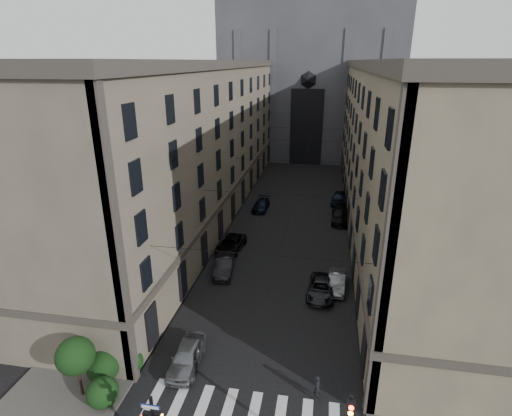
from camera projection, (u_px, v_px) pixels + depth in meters
The scene contains 17 objects.
sidewalk_left at pixel (212, 210), 53.00m from camera, with size 7.00×80.00×0.15m, color #383533.
sidewalk_right at pixel (376, 221), 49.56m from camera, with size 7.00×80.00×0.15m, color #383533.
zebra_crossing at pixel (241, 412), 22.67m from camera, with size 11.00×3.20×0.01m, color beige.
building_left at pixel (187, 140), 50.27m from camera, with size 13.60×60.60×18.85m.
building_right at pixel (410, 148), 45.86m from camera, with size 13.60×60.60×18.85m.
gothic_tower at pixel (312, 66), 81.10m from camera, with size 35.00×23.00×58.00m.
shrub_cluster at pixel (96, 367), 23.49m from camera, with size 3.90×4.40×3.90m.
tram_wires at pixel (293, 162), 48.45m from camera, with size 14.00×60.00×0.43m.
car_left_near at pixel (187, 356), 25.87m from camera, with size 1.79×4.44×1.51m, color slate.
car_left_midnear at pixel (224, 266), 37.32m from camera, with size 1.59×4.55×1.50m, color black.
car_left_midfar at pixel (231, 244), 41.80m from camera, with size 2.29×4.96×1.38m, color black.
car_left_far at pixel (261, 205), 53.22m from camera, with size 1.86×4.58×1.33m, color black.
car_right_near at pixel (337, 282), 34.74m from camera, with size 1.46×4.19×1.38m, color slate.
car_right_midnear at pixel (321, 288), 33.79m from camera, with size 2.22×4.81×1.34m, color black.
car_right_midfar at pixel (341, 215), 49.42m from camera, with size 2.27×5.59×1.62m, color black.
car_right_far at pixel (339, 198), 55.48m from camera, with size 1.90×4.72×1.61m, color black.
pedestrian at pixel (317, 387), 23.33m from camera, with size 0.59×0.39×1.61m, color black.
Camera 1 is at (3.88, -11.82, 18.76)m, focal length 28.00 mm.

